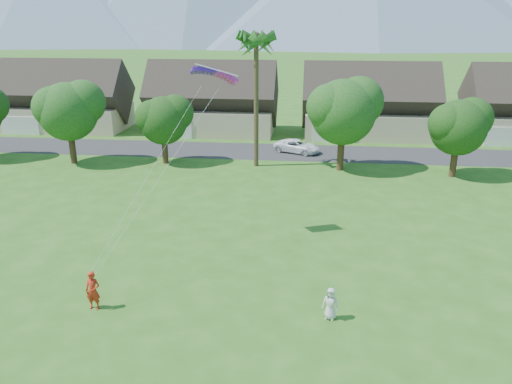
# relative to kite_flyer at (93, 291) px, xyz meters

# --- Properties ---
(ground) EXTENTS (500.00, 500.00, 0.00)m
(ground) POSITION_rel_kite_flyer_xyz_m (7.20, -2.61, -1.00)
(ground) COLOR #2D6019
(ground) RESTS_ON ground
(street) EXTENTS (90.00, 7.00, 0.01)m
(street) POSITION_rel_kite_flyer_xyz_m (7.20, 31.39, -0.99)
(street) COLOR #2D2D30
(street) RESTS_ON ground
(kite_flyer) EXTENTS (0.73, 0.48, 1.99)m
(kite_flyer) POSITION_rel_kite_flyer_xyz_m (0.00, 0.00, 0.00)
(kite_flyer) COLOR red
(kite_flyer) RESTS_ON ground
(watcher) EXTENTS (0.91, 0.72, 1.61)m
(watcher) POSITION_rel_kite_flyer_xyz_m (11.51, 0.38, -0.19)
(watcher) COLOR silver
(watcher) RESTS_ON ground
(parked_car) EXTENTS (5.38, 4.02, 1.36)m
(parked_car) POSITION_rel_kite_flyer_xyz_m (8.99, 31.39, -0.32)
(parked_car) COLOR white
(parked_car) RESTS_ON ground
(houses_row) EXTENTS (72.75, 8.19, 8.86)m
(houses_row) POSITION_rel_kite_flyer_xyz_m (7.70, 40.38, 2.45)
(houses_row) COLOR beige
(houses_row) RESTS_ON ground
(tree_row) EXTENTS (62.27, 6.67, 8.45)m
(tree_row) POSITION_rel_kite_flyer_xyz_m (6.06, 25.31, 3.89)
(tree_row) COLOR #47301C
(tree_row) RESTS_ON ground
(fan_palm) EXTENTS (3.00, 3.00, 13.80)m
(fan_palm) POSITION_rel_kite_flyer_xyz_m (5.20, 25.89, 10.81)
(fan_palm) COLOR #4C3D26
(fan_palm) RESTS_ON ground
(parafoil_kite) EXTENTS (3.03, 1.39, 0.50)m
(parafoil_kite) POSITION_rel_kite_flyer_xyz_m (4.45, 9.83, 9.47)
(parafoil_kite) COLOR #4B16A9
(parafoil_kite) RESTS_ON ground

